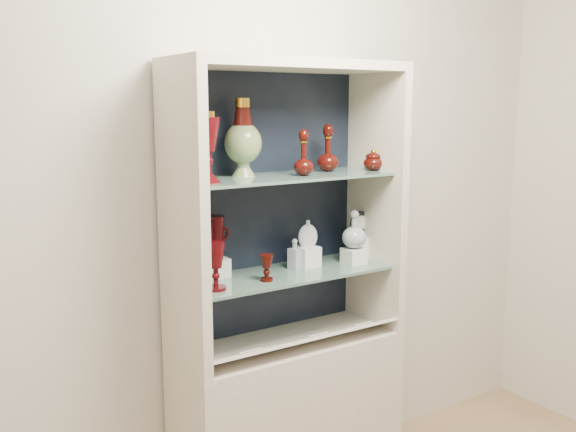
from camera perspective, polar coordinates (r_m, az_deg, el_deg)
wall_back at (r=2.86m, az=-2.42°, el=2.60°), size 3.50×0.02×2.80m
cabinet_base at (r=3.00m, az=0.00°, el=-17.70°), size 1.00×0.40×0.75m
cabinet_back_panel at (r=2.85m, az=-2.10°, el=1.05°), size 0.98×0.02×1.15m
cabinet_side_left at (r=2.46m, az=-9.37°, el=-0.48°), size 0.04×0.40×1.15m
cabinet_side_right at (r=2.98m, az=7.74°, el=1.35°), size 0.04×0.40×1.15m
cabinet_top_cap at (r=2.66m, az=0.00°, el=13.28°), size 1.00×0.40×0.04m
shelf_lower at (r=2.77m, az=-0.23°, el=-5.17°), size 0.92×0.34×0.01m
shelf_upper at (r=2.69m, az=-0.23°, el=3.51°), size 0.92×0.34×0.01m
label_ledge at (r=2.75m, az=1.28°, el=-11.09°), size 0.92×0.17×0.09m
label_card_0 at (r=2.77m, az=2.37°, el=-10.54°), size 0.10×0.06×0.03m
label_card_1 at (r=2.92m, az=6.37°, el=-9.55°), size 0.10×0.06×0.03m
label_card_2 at (r=2.61m, az=-3.65°, el=-11.91°), size 0.10×0.06×0.03m
pedestal_lamp_left at (r=2.51m, az=-9.38°, el=5.94°), size 0.12×0.12×0.25m
pedestal_lamp_right at (r=2.45m, az=-7.18°, el=6.09°), size 0.13×0.13×0.27m
enamel_urn at (r=2.64m, az=-4.02°, el=6.96°), size 0.18×0.18×0.32m
ruby_decanter_a at (r=2.67m, az=1.40°, el=5.91°), size 0.10×0.10×0.22m
ruby_decanter_b at (r=2.84m, az=3.56°, el=6.19°), size 0.11×0.11×0.22m
lidded_bowl at (r=2.91m, az=7.57°, el=4.99°), size 0.11×0.11×0.10m
cobalt_goblet at (r=2.56m, az=-8.79°, el=-4.38°), size 0.10×0.10×0.18m
ruby_goblet_tall at (r=2.51m, az=-6.45°, el=-4.46°), size 0.10×0.10×0.19m
ruby_goblet_small at (r=2.63m, az=-1.92°, el=-4.62°), size 0.07×0.07×0.11m
riser_ruby_pitcher at (r=2.71m, az=-6.49°, el=-4.57°), size 0.10×0.10×0.08m
ruby_pitcher at (r=2.68m, az=-6.54°, el=-1.89°), size 0.15×0.10×0.18m
clear_square_bottle at (r=2.81m, az=0.59°, el=-3.38°), size 0.06×0.06×0.13m
riser_flat_flask at (r=2.86m, az=1.76°, el=-3.61°), size 0.09×0.09×0.09m
flat_flask at (r=2.84m, az=1.77°, el=-1.51°), size 0.09×0.06×0.12m
riser_clear_round_decanter at (r=2.93m, az=5.87°, el=-3.53°), size 0.09×0.09×0.07m
clear_round_decanter at (r=2.91m, az=5.91°, el=-1.27°), size 0.14×0.14×0.17m
riser_cameo_medallion at (r=3.04m, az=6.39°, el=-2.78°), size 0.08×0.08×0.10m
cameo_medallion at (r=3.01m, az=6.43°, el=-0.67°), size 0.11×0.04×0.13m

